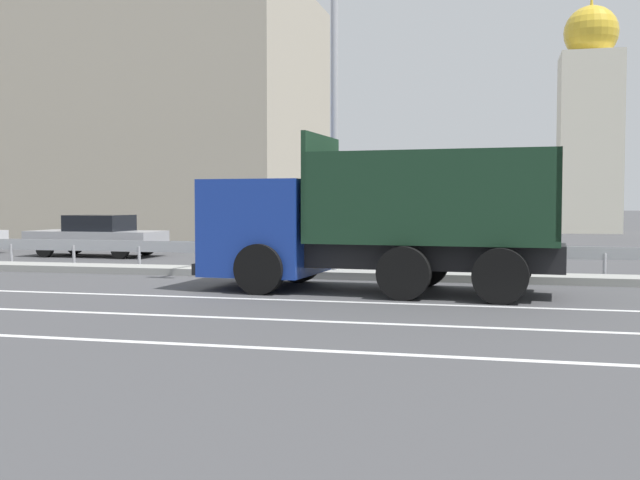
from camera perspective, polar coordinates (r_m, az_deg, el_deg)
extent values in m
plane|color=#424244|center=(17.52, -6.11, -3.29)|extent=(320.00, 320.00, 0.00)
cube|color=silver|center=(14.10, 3.53, -4.77)|extent=(63.57, 0.16, 0.01)
cube|color=silver|center=(11.82, 1.52, -6.26)|extent=(63.57, 0.16, 0.01)
cube|color=silver|center=(9.64, -1.34, -8.36)|extent=(63.57, 0.16, 0.01)
cube|color=gray|center=(19.22, -4.29, -2.46)|extent=(34.96, 1.10, 0.18)
cube|color=#9EA0A5|center=(20.48, -3.12, -0.64)|extent=(63.57, 0.04, 0.32)
cylinder|color=#ADADB2|center=(24.28, -22.46, -1.04)|extent=(0.09, 0.09, 0.62)
cylinder|color=#ADADB2|center=(23.11, -18.24, -1.15)|extent=(0.09, 0.09, 0.62)
cylinder|color=#ADADB2|center=(22.08, -13.61, -1.27)|extent=(0.09, 0.09, 0.62)
cylinder|color=#ADADB2|center=(21.20, -8.56, -1.39)|extent=(0.09, 0.09, 0.62)
cylinder|color=#ADADB2|center=(20.50, -3.11, -1.51)|extent=(0.09, 0.09, 0.62)
cylinder|color=#ADADB2|center=(20.00, 2.66, -1.62)|extent=(0.09, 0.09, 0.62)
cylinder|color=#ADADB2|center=(19.71, 8.66, -1.71)|extent=(0.09, 0.09, 0.62)
cylinder|color=#ADADB2|center=(19.65, 14.77, -1.79)|extent=(0.09, 0.09, 0.62)
cylinder|color=#ADADB2|center=(19.80, 20.86, -1.85)|extent=(0.09, 0.09, 0.62)
cube|color=#19389E|center=(16.52, -4.11, 1.00)|extent=(2.38, 2.64, 2.05)
cube|color=black|center=(16.96, -7.65, 2.22)|extent=(0.17, 2.15, 0.78)
cube|color=black|center=(17.03, -7.73, -1.90)|extent=(0.26, 2.45, 0.24)
cube|color=black|center=(15.58, 8.67, -1.18)|extent=(5.26, 1.72, 0.53)
cube|color=#193823|center=(15.56, 8.68, 0.01)|extent=(5.12, 2.73, 0.12)
cube|color=#193823|center=(14.41, 8.01, 3.45)|extent=(4.97, 0.43, 1.72)
cube|color=#193823|center=(16.68, 9.30, 3.36)|extent=(4.97, 0.43, 1.72)
cube|color=#193823|center=(16.10, 0.08, 4.18)|extent=(0.26, 2.40, 2.15)
cube|color=#193823|center=(15.37, 17.74, 3.30)|extent=(0.26, 2.40, 1.72)
cylinder|color=black|center=(15.31, -4.62, -2.22)|extent=(1.06, 0.39, 1.04)
cylinder|color=black|center=(17.60, -1.62, -1.55)|extent=(1.06, 0.39, 1.04)
cylinder|color=black|center=(14.47, 6.40, -2.53)|extent=(1.06, 0.39, 1.04)
cylinder|color=black|center=(16.87, 7.99, -1.77)|extent=(1.06, 0.39, 1.04)
cylinder|color=black|center=(14.23, 13.59, -2.68)|extent=(1.06, 0.39, 1.04)
cylinder|color=black|center=(16.67, 14.15, -1.88)|extent=(1.06, 0.39, 1.04)
cylinder|color=white|center=(19.44, -6.28, -2.24)|extent=(0.16, 0.16, 0.30)
cylinder|color=black|center=(19.42, -6.29, -1.36)|extent=(0.16, 0.16, 0.30)
cylinder|color=white|center=(19.40, -6.29, -0.48)|extent=(0.16, 0.16, 0.30)
cylinder|color=black|center=(19.38, -6.30, 0.40)|extent=(0.16, 0.16, 0.30)
cylinder|color=white|center=(19.37, -6.30, 1.29)|extent=(0.16, 0.16, 0.30)
cylinder|color=#1E4CB2|center=(19.36, -6.31, 2.87)|extent=(0.77, 0.03, 0.77)
cylinder|color=white|center=(19.36, -6.31, 2.87)|extent=(0.84, 0.02, 0.84)
cylinder|color=#ADADB2|center=(18.93, 1.10, 9.95)|extent=(0.18, 0.18, 8.41)
cube|color=#A3A3A8|center=(27.11, -16.67, 0.05)|extent=(4.70, 2.00, 0.59)
cube|color=black|center=(27.02, -16.44, 1.26)|extent=(2.00, 1.70, 0.55)
cylinder|color=black|center=(27.19, -20.23, -0.62)|extent=(0.61, 0.22, 0.60)
cylinder|color=black|center=(28.65, -18.17, -0.41)|extent=(0.61, 0.22, 0.60)
cylinder|color=black|center=(25.63, -14.98, -0.74)|extent=(0.61, 0.22, 0.60)
cylinder|color=black|center=(27.17, -13.10, -0.52)|extent=(0.61, 0.22, 0.60)
cube|color=#B7AD99|center=(45.18, -12.13, 9.21)|extent=(17.38, 13.33, 13.80)
cube|color=silver|center=(49.00, 19.82, 6.90)|extent=(3.60, 3.60, 10.88)
sphere|color=gold|center=(49.95, 19.96, 14.63)|extent=(3.24, 3.24, 3.24)
cone|color=gold|center=(50.37, 20.00, 16.74)|extent=(0.30, 0.30, 1.20)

